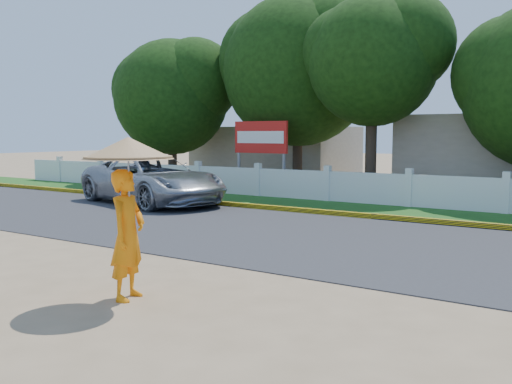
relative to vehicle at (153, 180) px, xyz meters
The scene contains 9 objects.
ground 10.61m from the vehicle, 42.80° to the right, with size 120.00×120.00×0.00m, color #9E8460.
road 8.25m from the vehicle, 19.09° to the right, with size 60.00×7.00×0.02m, color #38383A.
grass_verge 8.21m from the vehicle, 18.30° to the left, with size 60.00×3.50×0.03m, color #2D601E.
curb 7.84m from the vehicle, ahead, with size 40.00×0.18×0.16m, color yellow.
fence 8.74m from the vehicle, 27.37° to the left, with size 40.00×0.10×1.10m, color silver.
building_far 12.04m from the vehicle, 100.74° to the left, with size 8.00×5.00×2.80m, color #B7AD99.
vehicle is the anchor object (origin of this frame).
monk_with_parasol 11.65m from the vehicle, 47.90° to the right, with size 1.32×1.32×2.40m.
billboard 5.40m from the vehicle, 77.12° to the left, with size 2.50×0.13×2.95m.
Camera 1 is at (6.16, -7.29, 2.44)m, focal length 40.00 mm.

